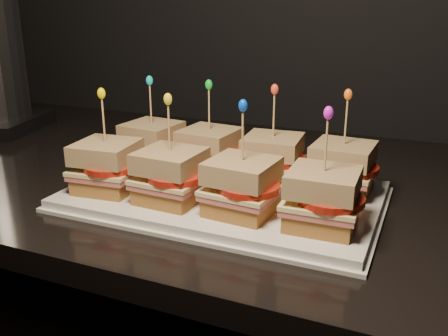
% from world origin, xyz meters
% --- Properties ---
extents(granite_slab, '(2.67, 0.75, 0.04)m').
position_xyz_m(granite_slab, '(0.01, 1.63, 0.91)').
color(granite_slab, black).
rests_on(granite_slab, cabinet).
extents(platter, '(0.47, 0.29, 0.02)m').
position_xyz_m(platter, '(-0.21, 1.50, 0.94)').
color(platter, white).
rests_on(platter, granite_slab).
extents(platter_rim, '(0.48, 0.30, 0.01)m').
position_xyz_m(platter_rim, '(-0.21, 1.50, 0.93)').
color(platter_rim, white).
rests_on(platter_rim, granite_slab).
extents(sandwich_0_bread_bot, '(0.09, 0.09, 0.02)m').
position_xyz_m(sandwich_0_bread_bot, '(-0.38, 1.57, 0.96)').
color(sandwich_0_bread_bot, brown).
rests_on(sandwich_0_bread_bot, platter).
extents(sandwich_0_ham, '(0.10, 0.10, 0.01)m').
position_xyz_m(sandwich_0_ham, '(-0.38, 1.57, 0.97)').
color(sandwich_0_ham, '#B2504B').
rests_on(sandwich_0_ham, sandwich_0_bread_bot).
extents(sandwich_0_cheese, '(0.11, 0.10, 0.01)m').
position_xyz_m(sandwich_0_cheese, '(-0.38, 1.57, 0.98)').
color(sandwich_0_cheese, '#F8E299').
rests_on(sandwich_0_cheese, sandwich_0_ham).
extents(sandwich_0_tomato, '(0.09, 0.09, 0.01)m').
position_xyz_m(sandwich_0_tomato, '(-0.37, 1.57, 0.99)').
color(sandwich_0_tomato, '#B01F11').
rests_on(sandwich_0_tomato, sandwich_0_cheese).
extents(sandwich_0_bread_top, '(0.10, 0.10, 0.03)m').
position_xyz_m(sandwich_0_bread_top, '(-0.38, 1.57, 1.01)').
color(sandwich_0_bread_top, brown).
rests_on(sandwich_0_bread_top, sandwich_0_tomato).
extents(sandwich_0_pick, '(0.00, 0.00, 0.09)m').
position_xyz_m(sandwich_0_pick, '(-0.38, 1.57, 1.05)').
color(sandwich_0_pick, tan).
rests_on(sandwich_0_pick, sandwich_0_bread_top).
extents(sandwich_0_frill, '(0.01, 0.01, 0.02)m').
position_xyz_m(sandwich_0_frill, '(-0.38, 1.57, 1.10)').
color(sandwich_0_frill, '#0DB6A9').
rests_on(sandwich_0_frill, sandwich_0_pick).
extents(sandwich_1_bread_bot, '(0.09, 0.09, 0.02)m').
position_xyz_m(sandwich_1_bread_bot, '(-0.27, 1.57, 0.96)').
color(sandwich_1_bread_bot, brown).
rests_on(sandwich_1_bread_bot, platter).
extents(sandwich_1_ham, '(0.10, 0.10, 0.01)m').
position_xyz_m(sandwich_1_ham, '(-0.27, 1.57, 0.97)').
color(sandwich_1_ham, '#B2504B').
rests_on(sandwich_1_ham, sandwich_1_bread_bot).
extents(sandwich_1_cheese, '(0.10, 0.10, 0.01)m').
position_xyz_m(sandwich_1_cheese, '(-0.27, 1.57, 0.98)').
color(sandwich_1_cheese, '#F8E299').
rests_on(sandwich_1_cheese, sandwich_1_ham).
extents(sandwich_1_tomato, '(0.09, 0.09, 0.01)m').
position_xyz_m(sandwich_1_tomato, '(-0.26, 1.57, 0.99)').
color(sandwich_1_tomato, '#B01F11').
rests_on(sandwich_1_tomato, sandwich_1_cheese).
extents(sandwich_1_bread_top, '(0.10, 0.10, 0.03)m').
position_xyz_m(sandwich_1_bread_top, '(-0.27, 1.57, 1.01)').
color(sandwich_1_bread_top, brown).
rests_on(sandwich_1_bread_top, sandwich_1_tomato).
extents(sandwich_1_pick, '(0.00, 0.00, 0.09)m').
position_xyz_m(sandwich_1_pick, '(-0.27, 1.57, 1.05)').
color(sandwich_1_pick, tan).
rests_on(sandwich_1_pick, sandwich_1_bread_top).
extents(sandwich_1_frill, '(0.01, 0.01, 0.02)m').
position_xyz_m(sandwich_1_frill, '(-0.27, 1.57, 1.10)').
color(sandwich_1_frill, green).
rests_on(sandwich_1_frill, sandwich_1_pick).
extents(sandwich_2_bread_bot, '(0.09, 0.09, 0.02)m').
position_xyz_m(sandwich_2_bread_bot, '(-0.16, 1.57, 0.96)').
color(sandwich_2_bread_bot, brown).
rests_on(sandwich_2_bread_bot, platter).
extents(sandwich_2_ham, '(0.10, 0.10, 0.01)m').
position_xyz_m(sandwich_2_ham, '(-0.16, 1.57, 0.97)').
color(sandwich_2_ham, '#B2504B').
rests_on(sandwich_2_ham, sandwich_2_bread_bot).
extents(sandwich_2_cheese, '(0.10, 0.10, 0.01)m').
position_xyz_m(sandwich_2_cheese, '(-0.16, 1.57, 0.98)').
color(sandwich_2_cheese, '#F8E299').
rests_on(sandwich_2_cheese, sandwich_2_ham).
extents(sandwich_2_tomato, '(0.09, 0.09, 0.01)m').
position_xyz_m(sandwich_2_tomato, '(-0.14, 1.57, 0.99)').
color(sandwich_2_tomato, '#B01F11').
rests_on(sandwich_2_tomato, sandwich_2_cheese).
extents(sandwich_2_bread_top, '(0.09, 0.09, 0.03)m').
position_xyz_m(sandwich_2_bread_top, '(-0.16, 1.57, 1.01)').
color(sandwich_2_bread_top, brown).
rests_on(sandwich_2_bread_top, sandwich_2_tomato).
extents(sandwich_2_pick, '(0.00, 0.00, 0.09)m').
position_xyz_m(sandwich_2_pick, '(-0.16, 1.57, 1.05)').
color(sandwich_2_pick, tan).
rests_on(sandwich_2_pick, sandwich_2_bread_top).
extents(sandwich_2_frill, '(0.01, 0.01, 0.02)m').
position_xyz_m(sandwich_2_frill, '(-0.16, 1.57, 1.10)').
color(sandwich_2_frill, '#ED4126').
rests_on(sandwich_2_frill, sandwich_2_pick).
extents(sandwich_3_bread_bot, '(0.09, 0.09, 0.02)m').
position_xyz_m(sandwich_3_bread_bot, '(-0.04, 1.57, 0.96)').
color(sandwich_3_bread_bot, brown).
rests_on(sandwich_3_bread_bot, platter).
extents(sandwich_3_ham, '(0.10, 0.10, 0.01)m').
position_xyz_m(sandwich_3_ham, '(-0.04, 1.57, 0.97)').
color(sandwich_3_ham, '#B2504B').
rests_on(sandwich_3_ham, sandwich_3_bread_bot).
extents(sandwich_3_cheese, '(0.10, 0.10, 0.01)m').
position_xyz_m(sandwich_3_cheese, '(-0.04, 1.57, 0.98)').
color(sandwich_3_cheese, '#F8E299').
rests_on(sandwich_3_cheese, sandwich_3_ham).
extents(sandwich_3_tomato, '(0.09, 0.09, 0.01)m').
position_xyz_m(sandwich_3_tomato, '(-0.03, 1.57, 0.99)').
color(sandwich_3_tomato, '#B01F11').
rests_on(sandwich_3_tomato, sandwich_3_cheese).
extents(sandwich_3_bread_top, '(0.09, 0.09, 0.03)m').
position_xyz_m(sandwich_3_bread_top, '(-0.04, 1.57, 1.01)').
color(sandwich_3_bread_top, brown).
rests_on(sandwich_3_bread_top, sandwich_3_tomato).
extents(sandwich_3_pick, '(0.00, 0.00, 0.09)m').
position_xyz_m(sandwich_3_pick, '(-0.04, 1.57, 1.05)').
color(sandwich_3_pick, tan).
rests_on(sandwich_3_pick, sandwich_3_bread_top).
extents(sandwich_3_frill, '(0.01, 0.01, 0.02)m').
position_xyz_m(sandwich_3_frill, '(-0.04, 1.57, 1.10)').
color(sandwich_3_frill, orange).
rests_on(sandwich_3_frill, sandwich_3_pick).
extents(sandwich_4_bread_bot, '(0.09, 0.09, 0.02)m').
position_xyz_m(sandwich_4_bread_bot, '(-0.38, 1.44, 0.96)').
color(sandwich_4_bread_bot, brown).
rests_on(sandwich_4_bread_bot, platter).
extents(sandwich_4_ham, '(0.10, 0.10, 0.01)m').
position_xyz_m(sandwich_4_ham, '(-0.38, 1.44, 0.97)').
color(sandwich_4_ham, '#B2504B').
rests_on(sandwich_4_ham, sandwich_4_bread_bot).
extents(sandwich_4_cheese, '(0.10, 0.10, 0.01)m').
position_xyz_m(sandwich_4_cheese, '(-0.38, 1.44, 0.98)').
color(sandwich_4_cheese, '#F8E299').
rests_on(sandwich_4_cheese, sandwich_4_ham).
extents(sandwich_4_tomato, '(0.09, 0.09, 0.01)m').
position_xyz_m(sandwich_4_tomato, '(-0.37, 1.43, 0.99)').
color(sandwich_4_tomato, '#B01F11').
rests_on(sandwich_4_tomato, sandwich_4_cheese).
extents(sandwich_4_bread_top, '(0.10, 0.10, 0.03)m').
position_xyz_m(sandwich_4_bread_top, '(-0.38, 1.44, 1.01)').
color(sandwich_4_bread_top, brown).
rests_on(sandwich_4_bread_top, sandwich_4_tomato).
extents(sandwich_4_pick, '(0.00, 0.00, 0.09)m').
position_xyz_m(sandwich_4_pick, '(-0.38, 1.44, 1.05)').
color(sandwich_4_pick, tan).
rests_on(sandwich_4_pick, sandwich_4_bread_top).
extents(sandwich_4_frill, '(0.01, 0.01, 0.02)m').
position_xyz_m(sandwich_4_frill, '(-0.38, 1.44, 1.10)').
color(sandwich_4_frill, '#FBD502').
rests_on(sandwich_4_frill, sandwich_4_pick).
extents(sandwich_5_bread_bot, '(0.09, 0.09, 0.02)m').
position_xyz_m(sandwich_5_bread_bot, '(-0.27, 1.44, 0.96)').
color(sandwich_5_bread_bot, brown).
rests_on(sandwich_5_bread_bot, platter).
extents(sandwich_5_ham, '(0.10, 0.10, 0.01)m').
position_xyz_m(sandwich_5_ham, '(-0.27, 1.44, 0.97)').
color(sandwich_5_ham, '#B2504B').
rests_on(sandwich_5_ham, sandwich_5_bread_bot).
extents(sandwich_5_cheese, '(0.10, 0.10, 0.01)m').
position_xyz_m(sandwich_5_cheese, '(-0.27, 1.44, 0.98)').
color(sandwich_5_cheese, '#F8E299').
rests_on(sandwich_5_cheese, sandwich_5_ham).
extents(sandwich_5_tomato, '(0.09, 0.09, 0.01)m').
position_xyz_m(sandwich_5_tomato, '(-0.26, 1.43, 0.99)').
color(sandwich_5_tomato, '#B01F11').
rests_on(sandwich_5_tomato, sandwich_5_cheese).
extents(sandwich_5_bread_top, '(0.09, 0.09, 0.03)m').
position_xyz_m(sandwich_5_bread_top, '(-0.27, 1.44, 1.01)').
color(sandwich_5_bread_top, brown).
rests_on(sandwich_5_bread_top, sandwich_5_tomato).
extents(sandwich_5_pick, '(0.00, 0.00, 0.09)m').
position_xyz_m(sandwich_5_pick, '(-0.27, 1.44, 1.05)').
color(sandwich_5_pick, tan).
rests_on(sandwich_5_pick, sandwich_5_bread_top).
extents(sandwich_5_frill, '(0.01, 0.01, 0.02)m').
position_xyz_m(sandwich_5_frill, '(-0.27, 1.44, 1.10)').
color(sandwich_5_frill, yellow).
rests_on(sandwich_5_frill, sandwich_5_pick).
extents(sandwich_6_bread_bot, '(0.09, 0.09, 0.02)m').
position_xyz_m(sandwich_6_bread_bot, '(-0.16, 1.44, 0.96)').
color(sandwich_6_bread_bot, brown).
rests_on(sandwich_6_bread_bot, platter).
extents(sandwich_6_ham, '(0.10, 0.10, 0.01)m').
position_xyz_m(sandwich_6_ham, '(-0.16, 1.44, 0.97)').
color(sandwich_6_ham, '#B2504B').
rests_on(sandwich_6_ham, sandwich_6_bread_bot).
extents(sandwich_6_cheese, '(0.10, 0.10, 0.01)m').
position_xyz_m(sandwich_6_cheese, '(-0.16, 1.44, 0.98)').
color(sandwich_6_cheese, '#F8E299').
rests_on(sandwich_6_cheese, sandwich_6_ham).
extents(sandwich_6_tomato, '(0.09, 0.09, 0.01)m').
position_xyz_m(sandwich_6_tomato, '(-0.14, 1.43, 0.99)').
color(sandwich_6_tomato, '#B01F11').
rests_on(sandwich_6_tomato, sandwich_6_cheese).
extents(sandwich_6_bread_top, '(0.09, 0.09, 0.03)m').
position_xyz_m(sandwich_6_bread_top, '(-0.16, 1.44, 1.01)').
color(sandwich_6_bread_top, brown).
rests_on(sandwich_6_bread_top, sandwich_6_tomato).
extents(sandwich_6_pick, '(0.00, 0.00, 0.09)m').
position_xyz_m(sandwich_6_pick, '(-0.16, 1.44, 1.05)').
color(sandwich_6_pick, tan).
rests_on(sandwich_6_pick, sandwich_6_bread_top).
extents(sandwich_6_frill, '(0.01, 0.01, 0.02)m').
position_xyz_m(sandwich_6_frill, '(-0.16, 1.44, 1.10)').
color(sandwich_6_frill, blue).
rests_on(sandwich_6_frill, sandwich_6_pick).
extents(sandwich_7_bread_bot, '(0.09, 0.09, 0.02)m').
position_xyz_m(sandwich_7_bread_bot, '(-0.04, 1.44, 0.96)').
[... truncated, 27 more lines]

